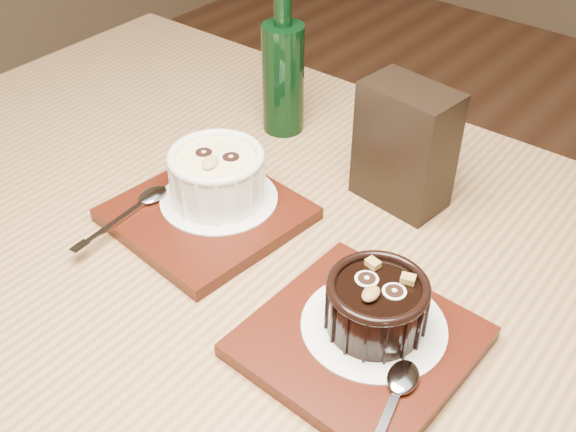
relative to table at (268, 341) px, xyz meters
name	(u,v)px	position (x,y,z in m)	size (l,w,h in m)	color
table	(268,341)	(0.00, 0.00, 0.00)	(1.23, 0.84, 0.75)	brown
tray_left	(207,214)	(-0.11, 0.03, 0.10)	(0.18, 0.18, 0.01)	#43150B
doily_left	(219,198)	(-0.12, 0.05, 0.11)	(0.13, 0.13, 0.00)	white
ramekin_white	(217,174)	(-0.12, 0.05, 0.14)	(0.10, 0.10, 0.06)	white
spoon_left	(130,211)	(-0.17, -0.03, 0.11)	(0.03, 0.13, 0.01)	#B7BAC0
tray_right	(359,342)	(0.12, -0.01, 0.10)	(0.18, 0.18, 0.01)	#43150B
doily_right	(374,325)	(0.12, 0.01, 0.11)	(0.13, 0.13, 0.00)	white
ramekin_dark	(376,303)	(0.12, 0.01, 0.14)	(0.09, 0.09, 0.05)	black
spoon_right	(389,410)	(0.18, -0.06, 0.11)	(0.03, 0.13, 0.01)	#B7BAC0
condiment_stand	(405,146)	(0.03, 0.20, 0.16)	(0.10, 0.06, 0.14)	black
green_bottle	(283,74)	(-0.18, 0.23, 0.17)	(0.05, 0.05, 0.20)	black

